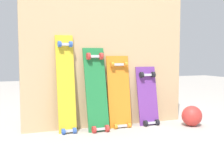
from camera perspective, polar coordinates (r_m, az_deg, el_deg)
ground_plane at (r=3.19m, az=-0.48°, el=-7.88°), size 12.00×12.00×0.00m
plywood_wall_panel at (r=3.17m, az=-0.96°, el=6.96°), size 1.71×0.04×1.64m
skateboard_yellow at (r=2.95m, az=-8.39°, el=-0.65°), size 0.17×0.19×0.98m
skateboard_green at (r=3.01m, az=-2.85°, el=-1.57°), size 0.21×0.26×0.86m
skateboard_orange at (r=3.15m, az=1.33°, el=-2.05°), size 0.24×0.17×0.79m
skateboard_purple at (r=3.29m, az=6.57°, el=-2.72°), size 0.22×0.19×0.67m
rubber_ball at (r=3.32m, az=14.39°, el=-5.68°), size 0.21×0.21×0.21m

